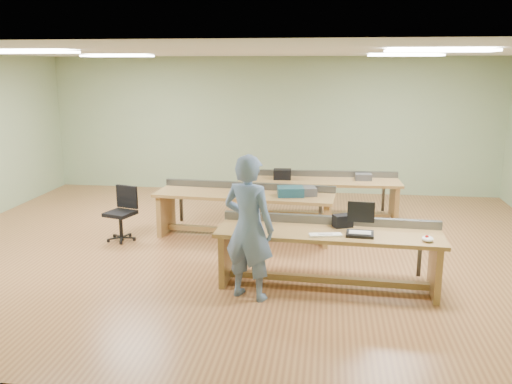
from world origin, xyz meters
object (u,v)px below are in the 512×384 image
camera_bag (343,221)px  parts_bin_teal (290,191)px  laptop_base (360,234)px  task_chair (122,221)px  workbench_front (328,245)px  workbench_back (319,190)px  person (249,228)px  drinks_can (238,190)px  parts_bin_grey (300,191)px  mug (257,191)px  workbench_mid (245,204)px

camera_bag → parts_bin_teal: bearing=91.9°
laptop_base → task_chair: 4.10m
workbench_front → camera_bag: camera_bag is taller
workbench_back → person: (-0.77, -3.65, 0.34)m
drinks_can → laptop_base: bearing=-46.4°
camera_bag → parts_bin_grey: size_ratio=0.49×
laptop_base → parts_bin_teal: 2.21m
camera_bag → mug: bearing=104.4°
camera_bag → drinks_can: 2.31m
person → parts_bin_grey: size_ratio=3.69×
workbench_mid → task_chair: size_ratio=3.41×
person → parts_bin_teal: 2.33m
workbench_back → person: person is taller
parts_bin_teal → mug: parts_bin_teal is taller
workbench_mid → task_chair: 2.03m
camera_bag → person: bearing=-173.3°
workbench_front → task_chair: size_ratio=3.27×
parts_bin_teal → mug: (-0.56, 0.07, -0.03)m
camera_bag → parts_bin_teal: size_ratio=0.58×
mug → drinks_can: (-0.29, -0.09, 0.02)m
workbench_mid → person: bearing=-75.7°
workbench_mid → mug: workbench_mid is taller
workbench_back → workbench_mid: bearing=-136.5°
laptop_base → camera_bag: bearing=125.4°
camera_bag → parts_bin_grey: 1.81m
laptop_base → task_chair: (-3.74, 1.63, -0.45)m
person → laptop_base: (1.34, 0.34, -0.13)m
laptop_base → person: bearing=-161.9°
drinks_can → parts_bin_teal: bearing=0.9°
workbench_back → drinks_can: drinks_can is taller
task_chair → workbench_mid: bearing=29.5°
camera_bag → mug: size_ratio=2.05×
laptop_base → drinks_can: 2.70m
camera_bag → parts_bin_grey: camera_bag is taller
person → camera_bag: 1.33m
parts_bin_teal → drinks_can: size_ratio=3.11×
parts_bin_teal → drinks_can: (-0.85, -0.01, -0.01)m
person → parts_bin_teal: (0.34, 2.31, -0.08)m
task_chair → parts_bin_grey: 2.96m
person → task_chair: 3.15m
workbench_mid → parts_bin_grey: parts_bin_grey is taller
workbench_back → mug: bearing=-130.4°
workbench_back → laptop_base: bearing=-82.5°
workbench_mid → task_chair: (-1.96, -0.45, -0.24)m
task_chair → parts_bin_grey: same height
workbench_mid → workbench_back: bearing=50.0°
workbench_mid → workbench_back: same height
task_chair → camera_bag: bearing=-3.4°
workbench_front → workbench_mid: 2.38m
workbench_mid → parts_bin_teal: parts_bin_teal is taller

